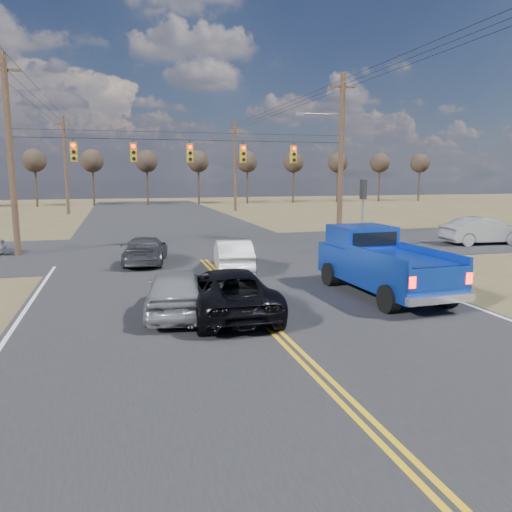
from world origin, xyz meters
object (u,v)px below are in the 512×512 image
object	(u,v)px
pickup_truck	(381,263)
silver_suv	(176,291)
dgrey_car_queue	(145,250)
cross_car_east_near	(483,231)
white_car_queue	(233,255)
black_suv	(228,292)

from	to	relation	value
pickup_truck	silver_suv	bearing A→B (deg)	-177.15
pickup_truck	dgrey_car_queue	distance (m)	11.31
cross_car_east_near	pickup_truck	bearing A→B (deg)	131.66
pickup_truck	white_car_queue	xyz separation A→B (m)	(-4.01, 5.56, -0.42)
dgrey_car_queue	silver_suv	bearing A→B (deg)	102.01
pickup_truck	black_suv	size ratio (longest dim) A/B	1.21
silver_suv	cross_car_east_near	xyz separation A→B (m)	(19.45, 10.41, 0.08)
white_car_queue	cross_car_east_near	distance (m)	16.83
white_car_queue	pickup_truck	bearing A→B (deg)	133.24
white_car_queue	cross_car_east_near	size ratio (longest dim) A/B	0.85
pickup_truck	cross_car_east_near	distance (m)	15.70
silver_suv	white_car_queue	xyz separation A→B (m)	(3.15, 6.22, -0.03)
white_car_queue	dgrey_car_queue	size ratio (longest dim) A/B	0.94
silver_suv	dgrey_car_queue	distance (m)	9.05
black_suv	dgrey_car_queue	bearing A→B (deg)	-76.99
black_suv	white_car_queue	xyz separation A→B (m)	(1.65, 6.67, -0.02)
white_car_queue	silver_suv	bearing A→B (deg)	70.57
silver_suv	dgrey_car_queue	size ratio (longest dim) A/B	0.96
cross_car_east_near	black_suv	bearing A→B (deg)	124.42
black_suv	dgrey_car_queue	xyz separation A→B (m)	(-1.92, 9.49, -0.06)
white_car_queue	dgrey_car_queue	distance (m)	4.54
black_suv	dgrey_car_queue	size ratio (longest dim) A/B	1.15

